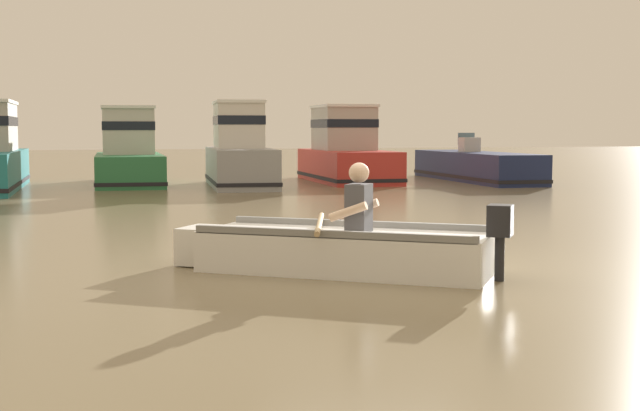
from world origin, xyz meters
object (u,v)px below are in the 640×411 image
object	(u,v)px
moored_boat_grey	(240,154)
moored_boat_green	(129,156)
moored_boat_navy	(475,167)
moored_boat_red	(346,153)
rowboat_with_person	(339,249)

from	to	relation	value
moored_boat_grey	moored_boat_green	bearing A→B (deg)	148.28
moored_boat_grey	moored_boat_navy	xyz separation A→B (m)	(7.34, 0.52, -0.45)
moored_boat_red	moored_boat_green	bearing A→B (deg)	175.65
rowboat_with_person	moored_boat_navy	distance (m)	17.58
rowboat_with_person	moored_boat_navy	world-z (taller)	moored_boat_navy
moored_boat_green	moored_boat_grey	distance (m)	3.35
rowboat_with_person	moored_boat_grey	distance (m)	14.67
moored_boat_red	moored_boat_navy	xyz separation A→B (m)	(3.87, -0.77, -0.43)
moored_boat_grey	moored_boat_navy	bearing A→B (deg)	4.02
moored_boat_green	moored_boat_red	size ratio (longest dim) A/B	1.00
moored_boat_grey	moored_boat_navy	size ratio (longest dim) A/B	0.72
moored_boat_grey	moored_boat_navy	distance (m)	7.37
moored_boat_grey	moored_boat_red	distance (m)	3.70
moored_boat_green	moored_boat_grey	bearing A→B (deg)	-31.72
moored_boat_green	moored_boat_grey	size ratio (longest dim) A/B	1.07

